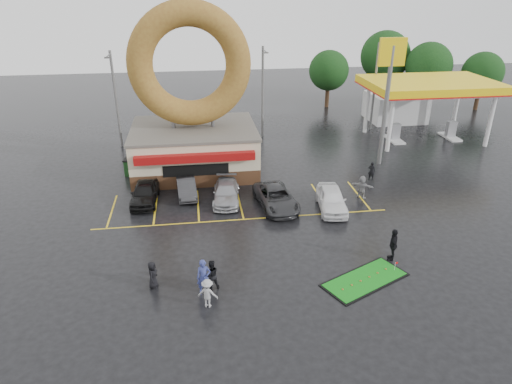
{
  "coord_description": "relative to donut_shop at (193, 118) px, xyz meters",
  "views": [
    {
      "loc": [
        -2.99,
        -23.57,
        14.65
      ],
      "look_at": [
        0.77,
        2.94,
        2.2
      ],
      "focal_mm": 32.0,
      "sensor_mm": 36.0,
      "label": 1
    }
  ],
  "objects": [
    {
      "name": "person_bystander",
      "position": [
        -2.55,
        -16.33,
        -3.7
      ],
      "size": [
        0.62,
        0.82,
        1.53
      ],
      "primitive_type": "imported",
      "rotation": [
        0.0,
        0.0,
        1.38
      ],
      "color": "black",
      "rests_on": "ground"
    },
    {
      "name": "tree_far_a",
      "position": [
        29.0,
        17.03,
        0.72
      ],
      "size": [
        5.6,
        5.6,
        8.0
      ],
      "color": "#332114",
      "rests_on": "ground"
    },
    {
      "name": "streetlight_right",
      "position": [
        19.0,
        8.95,
        0.32
      ],
      "size": [
        0.4,
        2.21,
        9.0
      ],
      "color": "slate",
      "rests_on": "ground"
    },
    {
      "name": "car_grey",
      "position": [
        5.49,
        -8.02,
        -3.76
      ],
      "size": [
        2.92,
        5.34,
        1.42
      ],
      "primitive_type": "imported",
      "rotation": [
        0.0,
        0.0,
        0.11
      ],
      "color": "#303133",
      "rests_on": "ground"
    },
    {
      "name": "person_walker_near",
      "position": [
        12.0,
        -7.47,
        -3.59
      ],
      "size": [
        1.64,
        1.33,
        1.75
      ],
      "primitive_type": "imported",
      "rotation": [
        0.0,
        0.0,
        2.55
      ],
      "color": "gray",
      "rests_on": "ground"
    },
    {
      "name": "dumpster",
      "position": [
        -4.84,
        -0.43,
        -3.81
      ],
      "size": [
        1.96,
        1.45,
        1.3
      ],
      "primitive_type": "cube",
      "rotation": [
        0.0,
        0.0,
        -0.15
      ],
      "color": "#19421A",
      "rests_on": "ground"
    },
    {
      "name": "ground",
      "position": [
        3.0,
        -12.97,
        -4.46
      ],
      "size": [
        120.0,
        120.0,
        0.0
      ],
      "primitive_type": "plane",
      "color": "black",
      "rests_on": "ground"
    },
    {
      "name": "car_silver",
      "position": [
        2.08,
        -6.55,
        -3.81
      ],
      "size": [
        2.31,
        4.71,
        1.32
      ],
      "primitive_type": "imported",
      "rotation": [
        0.0,
        0.0,
        -0.1
      ],
      "color": "#9B9BA0",
      "rests_on": "ground"
    },
    {
      "name": "tree_far_c",
      "position": [
        25.0,
        21.03,
        1.37
      ],
      "size": [
        6.3,
        6.3,
        9.0
      ],
      "color": "#332114",
      "rests_on": "ground"
    },
    {
      "name": "person_blackjkt",
      "position": [
        0.47,
        -16.86,
        -3.63
      ],
      "size": [
        0.92,
        0.78,
        1.67
      ],
      "primitive_type": "imported",
      "rotation": [
        0.0,
        0.0,
        3.35
      ],
      "color": "black",
      "rests_on": "ground"
    },
    {
      "name": "car_dgrey",
      "position": [
        -0.79,
        -5.18,
        -3.83
      ],
      "size": [
        1.65,
        3.97,
        1.28
      ],
      "primitive_type": "imported",
      "rotation": [
        0.0,
        0.0,
        0.08
      ],
      "color": "#2A292C",
      "rests_on": "ground"
    },
    {
      "name": "gas_station",
      "position": [
        23.0,
        7.97,
        -0.77
      ],
      "size": [
        12.3,
        13.65,
        5.9
      ],
      "color": "silver",
      "rests_on": "ground"
    },
    {
      "name": "streetlight_mid",
      "position": [
        7.0,
        7.95,
        0.32
      ],
      "size": [
        0.4,
        2.21,
        9.0
      ],
      "color": "slate",
      "rests_on": "ground"
    },
    {
      "name": "tree_far_d",
      "position": [
        17.0,
        19.03,
        0.07
      ],
      "size": [
        4.9,
        4.9,
        7.0
      ],
      "color": "#332114",
      "rests_on": "ground"
    },
    {
      "name": "shell_sign",
      "position": [
        16.0,
        -0.97,
        2.91
      ],
      "size": [
        2.2,
        0.36,
        10.6
      ],
      "color": "slate",
      "rests_on": "ground"
    },
    {
      "name": "person_walker_far",
      "position": [
        13.95,
        -4.34,
        -3.68
      ],
      "size": [
        0.68,
        0.62,
        1.56
      ],
      "primitive_type": "imported",
      "rotation": [
        0.0,
        0.0,
        2.56
      ],
      "color": "black",
      "rests_on": "ground"
    },
    {
      "name": "person_hoodie",
      "position": [
        0.21,
        -18.3,
        -3.69
      ],
      "size": [
        1.14,
        0.88,
        1.56
      ],
      "primitive_type": "imported",
      "rotation": [
        0.0,
        0.0,
        2.81
      ],
      "color": "#969598",
      "rests_on": "ground"
    },
    {
      "name": "car_black",
      "position": [
        -3.76,
        -5.93,
        -3.71
      ],
      "size": [
        2.03,
        4.53,
        1.51
      ],
      "primitive_type": "imported",
      "rotation": [
        0.0,
        0.0,
        -0.06
      ],
      "color": "black",
      "rests_on": "ground"
    },
    {
      "name": "person_blue",
      "position": [
        0.07,
        -17.23,
        -3.48
      ],
      "size": [
        0.72,
        0.47,
        1.97
      ],
      "primitive_type": "imported",
      "rotation": [
        0.0,
        0.0,
        0.0
      ],
      "color": "navy",
      "rests_on": "ground"
    },
    {
      "name": "streetlight_left",
      "position": [
        -7.0,
        6.95,
        0.32
      ],
      "size": [
        0.4,
        2.21,
        9.0
      ],
      "color": "slate",
      "rests_on": "ground"
    },
    {
      "name": "person_cameraman",
      "position": [
        10.9,
        -15.56,
        -3.48
      ],
      "size": [
        0.88,
        1.24,
        1.96
      ],
      "primitive_type": "imported",
      "rotation": [
        0.0,
        0.0,
        -1.96
      ],
      "color": "black",
      "rests_on": "ground"
    },
    {
      "name": "tree_far_b",
      "position": [
        35.0,
        15.03,
        0.07
      ],
      "size": [
        4.9,
        4.9,
        7.0
      ],
      "color": "#332114",
      "rests_on": "ground"
    },
    {
      "name": "car_white",
      "position": [
        9.27,
        -8.89,
        -3.69
      ],
      "size": [
        2.4,
        4.74,
        1.55
      ],
      "primitive_type": "imported",
      "rotation": [
        0.0,
        0.0,
        -0.13
      ],
      "color": "white",
      "rests_on": "ground"
    },
    {
      "name": "putting_green",
      "position": [
        8.66,
        -17.33,
        -4.43
      ],
      "size": [
        5.22,
        3.96,
        0.6
      ],
      "color": "black",
      "rests_on": "ground"
    },
    {
      "name": "donut_shop",
      "position": [
        0.0,
        0.0,
        0.0
      ],
      "size": [
        10.2,
        8.7,
        13.5
      ],
      "color": "#472B19",
      "rests_on": "ground"
    }
  ]
}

